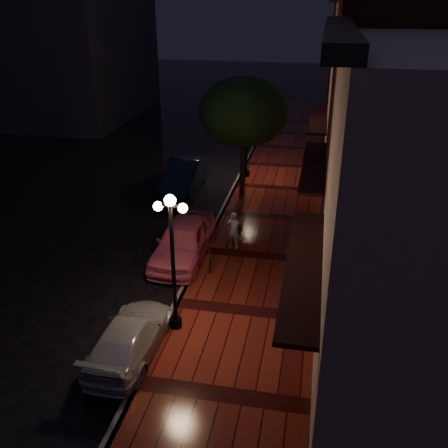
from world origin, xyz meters
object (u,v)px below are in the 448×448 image
Objects in this scene: navy_car at (184,176)px; silver_car at (131,337)px; woman_with_umbrella at (234,215)px; street_tree at (243,114)px; pink_car at (184,241)px; parking_meter at (210,255)px; streetlamp_near at (173,256)px; streetlamp_far at (247,132)px.

navy_car reaches higher than silver_car.
street_tree is at bearing -70.74° from woman_with_umbrella.
street_tree is 7.52m from pink_car.
parking_meter is at bearing -41.74° from pink_car.
silver_car is at bearing -126.90° from streetlamp_near.
streetlamp_near reaches higher than woman_with_umbrella.
woman_with_umbrella is 1.67× the size of parking_meter.
streetlamp_far is at bearing 90.00° from streetlamp_near.
streetlamp_near reaches higher than parking_meter.
navy_car is 7.22m from woman_with_umbrella.
street_tree is 6.18m from woman_with_umbrella.
silver_car is at bearing 88.87° from woman_with_umbrella.
streetlamp_near and streetlamp_far have the same top height.
woman_with_umbrella is at bearing 81.54° from streetlamp_near.
woman_with_umbrella is (0.81, 5.45, -1.04)m from streetlamp_near.
silver_car is (1.95, -12.86, -0.20)m from navy_car.
woman_with_umbrella is 2.33m from parking_meter.
pink_car reaches higher than parking_meter.
pink_car is at bearing -89.03° from silver_car.
streetlamp_near is 1.08× the size of silver_car.
streetlamp_near reaches higher than navy_car.
street_tree is 12.85m from silver_car.
pink_car is 2.13× the size of woman_with_umbrella.
street_tree is 1.27× the size of pink_car.
streetlamp_far is 2.01× the size of woman_with_umbrella.
streetlamp_near is 4.89m from pink_car.
streetlamp_far is at bearing 78.22° from parking_meter.
navy_car is (-2.90, 11.60, -1.82)m from streetlamp_near.
street_tree is (0.26, 10.99, 1.64)m from streetlamp_near.
street_tree is 1.22× the size of navy_car.
silver_car is at bearing -95.63° from street_tree.
pink_car is 2.18m from woman_with_umbrella.
parking_meter is at bearing -88.27° from streetlamp_far.
pink_car is at bearing -77.08° from navy_car.
pink_car is (-1.21, -6.56, -3.47)m from street_tree.
streetlamp_near is 0.95× the size of pink_car.
silver_car is 4.72m from parking_meter.
pink_car is at bearing -100.45° from street_tree.
silver_car is at bearing -89.22° from pink_car.
navy_car is at bearing 169.10° from street_tree.
streetlamp_far is 0.95× the size of pink_car.
navy_car is 8.93m from parking_meter.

